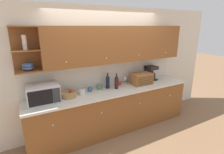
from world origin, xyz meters
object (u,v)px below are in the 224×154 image
(storage_canister, at_px, (82,91))
(second_wine_bottle, at_px, (116,82))
(fruit_basket, at_px, (69,94))
(mug_patterned_third, at_px, (119,83))
(coffee_maker, at_px, (151,73))
(wine_bottle, at_px, (108,81))
(microwave, at_px, (43,93))
(wine_glass, at_px, (125,79))
(bread_box, at_px, (141,79))
(mug_blue_second, at_px, (90,89))
(mug, at_px, (99,87))

(storage_canister, bearing_deg, second_wine_bottle, -4.05)
(fruit_basket, bearing_deg, second_wine_bottle, -2.23)
(mug_patterned_third, bearing_deg, coffee_maker, -1.25)
(wine_bottle, xyz_separation_m, coffee_maker, (1.21, 0.05, 0.02))
(microwave, xyz_separation_m, fruit_basket, (0.45, 0.02, -0.11))
(wine_glass, bearing_deg, coffee_maker, -1.61)
(mug_patterned_third, distance_m, coffee_maker, 0.90)
(storage_canister, relative_size, bread_box, 0.29)
(mug_blue_second, height_order, wine_glass, wine_glass)
(wine_bottle, bearing_deg, mug, 171.64)
(second_wine_bottle, distance_m, bread_box, 0.65)
(bread_box, bearing_deg, fruit_basket, 178.37)
(mug, distance_m, wine_glass, 0.67)
(microwave, relative_size, fruit_basket, 1.83)
(wine_glass, distance_m, coffee_maker, 0.73)
(mug_patterned_third, xyz_separation_m, bread_box, (0.47, -0.19, 0.08))
(fruit_basket, xyz_separation_m, mug_blue_second, (0.46, 0.08, -0.01))
(wine_bottle, xyz_separation_m, bread_box, (0.80, -0.13, -0.02))
(fruit_basket, height_order, wine_bottle, wine_bottle)
(second_wine_bottle, height_order, coffee_maker, coffee_maker)
(storage_canister, bearing_deg, mug_blue_second, 19.76)
(fruit_basket, height_order, mug, fruit_basket)
(wine_bottle, relative_size, wine_glass, 1.82)
(mug_blue_second, height_order, coffee_maker, coffee_maker)
(microwave, relative_size, second_wine_bottle, 1.57)
(fruit_basket, bearing_deg, bread_box, -1.63)
(microwave, relative_size, mug_blue_second, 5.58)
(bread_box, bearing_deg, wine_glass, 148.63)
(wine_bottle, height_order, mug_patterned_third, wine_bottle)
(mug_blue_second, distance_m, wine_bottle, 0.42)
(second_wine_bottle, xyz_separation_m, bread_box, (0.65, -0.01, -0.03))
(second_wine_bottle, bearing_deg, wine_glass, 29.35)
(storage_canister, distance_m, second_wine_bottle, 0.75)
(mug, relative_size, wine_glass, 0.57)
(second_wine_bottle, xyz_separation_m, coffee_maker, (1.07, 0.17, 0.02))
(bread_box, relative_size, coffee_maker, 1.32)
(fruit_basket, bearing_deg, microwave, -178.01)
(fruit_basket, distance_m, mug, 0.69)
(microwave, bearing_deg, mug_blue_second, 6.16)
(second_wine_bottle, bearing_deg, mug_blue_second, 167.68)
(mug_blue_second, height_order, second_wine_bottle, second_wine_bottle)
(storage_canister, distance_m, wine_glass, 1.09)
(mug_patterned_third, xyz_separation_m, wine_glass, (0.15, 0.00, 0.08))
(microwave, distance_m, wine_bottle, 1.31)
(bread_box, bearing_deg, mug_patterned_third, 157.79)
(fruit_basket, bearing_deg, wine_glass, 6.28)
(mug_patterned_third, bearing_deg, microwave, -174.34)
(mug, bearing_deg, second_wine_bottle, -23.87)
(mug_blue_second, relative_size, coffee_maker, 0.28)
(microwave, height_order, wine_bottle, wine_bottle)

